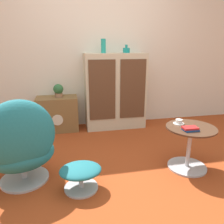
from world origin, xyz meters
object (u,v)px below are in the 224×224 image
object	(u,v)px
vase_inner_left	(126,50)
teacup	(179,122)
coffee_table	(189,145)
potted_plant	(58,90)
book_stack	(190,129)
vase_leftmost	(103,46)
tv_console	(58,114)
egg_chair	(21,145)
sideboard	(115,91)
ottoman	(81,173)

from	to	relation	value
vase_inner_left	teacup	size ratio (longest dim) A/B	1.03
coffee_table	vase_inner_left	world-z (taller)	vase_inner_left
potted_plant	book_stack	distance (m)	2.10
vase_leftmost	tv_console	bearing A→B (deg)	178.97
coffee_table	potted_plant	distance (m)	2.11
tv_console	vase_leftmost	xyz separation A→B (m)	(0.76, -0.01, 1.06)
vase_inner_left	potted_plant	distance (m)	1.25
vase_inner_left	tv_console	bearing A→B (deg)	179.31
vase_leftmost	teacup	xyz separation A→B (m)	(0.62, -1.37, -0.82)
potted_plant	coffee_table	bearing A→B (deg)	-46.52
egg_chair	potted_plant	size ratio (longest dim) A/B	4.29
vase_leftmost	book_stack	distance (m)	1.89
coffee_table	teacup	world-z (taller)	teacup
vase_inner_left	sideboard	bearing A→B (deg)	-178.80
vase_leftmost	vase_inner_left	xyz separation A→B (m)	(0.37, 0.00, -0.06)
potted_plant	teacup	distance (m)	1.93
vase_leftmost	potted_plant	world-z (taller)	vase_leftmost
sideboard	vase_inner_left	world-z (taller)	vase_inner_left
egg_chair	potted_plant	distance (m)	1.49
egg_chair	potted_plant	bearing A→B (deg)	77.03
ottoman	vase_leftmost	bearing A→B (deg)	72.63
egg_chair	vase_leftmost	distance (m)	1.99
coffee_table	teacup	size ratio (longest dim) A/B	4.40
sideboard	coffee_table	bearing A→B (deg)	-70.85
potted_plant	vase_inner_left	bearing A→B (deg)	-0.74
sideboard	coffee_table	size ratio (longest dim) A/B	2.29
egg_chair	ottoman	distance (m)	0.64
tv_console	vase_leftmost	distance (m)	1.30
tv_console	book_stack	distance (m)	2.13
tv_console	potted_plant	xyz separation A→B (m)	(0.04, 0.00, 0.39)
sideboard	book_stack	distance (m)	1.64
ottoman	book_stack	xyz separation A→B (m)	(1.15, 0.05, 0.34)
vase_inner_left	book_stack	size ratio (longest dim) A/B	0.78
coffee_table	vase_inner_left	xyz separation A→B (m)	(-0.33, 1.49, 0.99)
sideboard	egg_chair	xyz separation A→B (m)	(-1.24, -1.42, -0.19)
tv_console	potted_plant	bearing A→B (deg)	0.62
egg_chair	vase_inner_left	size ratio (longest dim) A/B	7.14
sideboard	egg_chair	bearing A→B (deg)	-131.20
vase_inner_left	potted_plant	bearing A→B (deg)	179.26
sideboard	vase_leftmost	world-z (taller)	vase_leftmost
teacup	book_stack	distance (m)	0.21
tv_console	sideboard	bearing A→B (deg)	-1.06
egg_chair	vase_inner_left	world-z (taller)	vase_inner_left
tv_console	potted_plant	distance (m)	0.39
sideboard	potted_plant	xyz separation A→B (m)	(-0.91, 0.02, 0.05)
coffee_table	egg_chair	bearing A→B (deg)	177.77
sideboard	vase_leftmost	size ratio (longest dim) A/B	5.77
coffee_table	vase_inner_left	size ratio (longest dim) A/B	4.27
coffee_table	potted_plant	size ratio (longest dim) A/B	2.57
teacup	coffee_table	bearing A→B (deg)	-56.29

